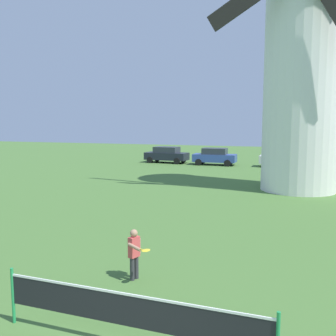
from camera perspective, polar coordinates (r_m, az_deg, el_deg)
windmill at (r=22.92m, az=19.85°, el=16.24°), size 9.72×4.90×16.64m
tennis_net at (r=6.84m, az=-6.10°, el=-20.74°), size 4.96×0.06×1.10m
player_far at (r=9.45m, az=-5.10°, el=-12.52°), size 0.70×0.69×1.27m
parked_car_black at (r=36.48m, az=-0.21°, el=2.07°), size 4.23×2.05×1.56m
parked_car_blue at (r=34.83m, az=7.11°, el=1.78°), size 3.95×1.96×1.56m
parked_car_silver at (r=34.24m, az=17.37°, el=1.44°), size 4.34×1.92×1.56m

